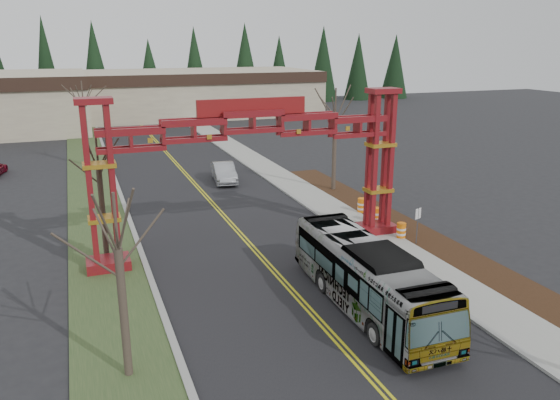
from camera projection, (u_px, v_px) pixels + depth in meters
name	position (u px, v px, depth m)	size (l,w,h in m)	color
road	(223.00, 215.00, 37.58)	(12.00, 110.00, 0.02)	black
lane_line_left	(221.00, 215.00, 37.54)	(0.12, 100.00, 0.01)	gold
lane_line_right	(224.00, 214.00, 37.62)	(0.12, 100.00, 0.01)	gold
curb_right	(305.00, 205.00, 39.65)	(0.30, 110.00, 0.15)	gray
sidewalk_right	(323.00, 203.00, 40.14)	(2.60, 110.00, 0.14)	gray
landscape_strip	(495.00, 277.00, 27.55)	(2.60, 50.00, 0.12)	black
grass_median	(101.00, 228.00, 34.86)	(4.00, 110.00, 0.08)	#2E4422
curb_left	(131.00, 224.00, 35.48)	(0.30, 110.00, 0.15)	gray
gateway_arch	(253.00, 147.00, 29.63)	(18.20, 1.60, 8.90)	maroon
retail_building_east	(195.00, 92.00, 89.38)	(38.00, 20.30, 7.00)	tan
conifer_treeline	(125.00, 71.00, 96.07)	(116.10, 5.60, 13.00)	black
transit_bus	(367.00, 277.00, 23.99)	(2.57, 10.97, 3.06)	#B2B4BB
silver_sedan	(224.00, 173.00, 46.23)	(1.71, 4.91, 1.62)	#A5A8AD
bare_tree_median_near	(118.00, 250.00, 18.13)	(2.95, 2.95, 6.79)	#382D26
bare_tree_median_mid	(99.00, 168.00, 28.41)	(2.95, 2.95, 7.13)	#382D26
bare_tree_median_far	(83.00, 104.00, 50.56)	(3.19, 3.19, 8.05)	#382D26
bare_tree_right_far	(335.00, 117.00, 42.18)	(3.31, 3.31, 8.09)	#382D26
street_sign	(418.00, 219.00, 31.52)	(0.49, 0.23, 2.25)	#3F3F44
barrel_south	(401.00, 231.00, 32.76)	(0.56, 0.56, 1.04)	orange
barrel_mid	(376.00, 216.00, 35.57)	(0.59, 0.59, 1.10)	orange
barrel_north	(362.00, 206.00, 37.69)	(0.60, 0.60, 1.10)	orange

